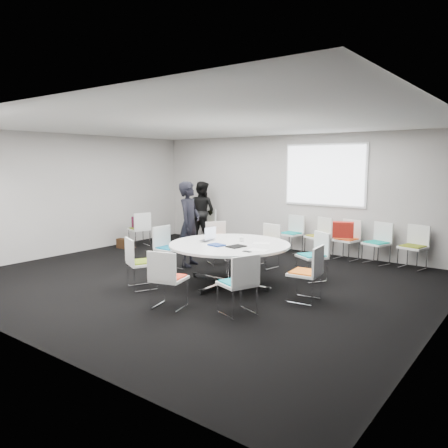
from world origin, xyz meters
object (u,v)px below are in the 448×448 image
Objects in this scene: chair_back_c at (346,247)px; chair_person_back at (206,231)px; chair_ring_c at (265,254)px; chair_back_e at (413,255)px; person_main at (189,224)px; brown_bag at (124,244)px; person_back at (202,212)px; laptop at (209,240)px; chair_spare_left at (140,236)px; chair_ring_g at (169,290)px; conference_table at (229,255)px; chair_back_a at (291,241)px; chair_back_b at (318,244)px; cup at (241,240)px; chair_ring_h at (238,295)px; maroon_bag at (139,222)px; chair_ring_b at (312,265)px; chair_back_d at (377,251)px; chair_ring_d at (219,251)px; chair_ring_f at (141,273)px; chair_ring_a at (305,284)px; chair_ring_e at (169,257)px.

chair_back_c is 4.02m from chair_person_back.
chair_back_e is (2.45, 1.68, 0.00)m from chair_ring_c.
person_main is 2.71m from brown_bag.
person_back is 4.86× the size of laptop.
person_main is at bearing -92.34° from chair_spare_left.
chair_person_back is at bearing 109.09° from chair_ring_g.
conference_table is 2.41× the size of chair_back_a.
chair_back_b reaches higher than cup.
chair_back_b is 0.50× the size of person_main.
person_main is 4.88× the size of brown_bag.
chair_ring_g is 1.04m from chair_ring_h.
chair_back_e is 2.20× the size of maroon_bag.
cup is at bearing 73.13° from chair_ring_b.
chair_back_d is (2.04, -0.01, 0.00)m from chair_back_a.
chair_spare_left is (-3.98, 3.03, 0.00)m from chair_ring_g.
chair_back_c is 0.50× the size of person_main.
chair_ring_g and chair_ring_h have the same top height.
conference_table is 4.19m from brown_bag.
chair_back_b is (-0.79, 4.32, 0.00)m from chair_ring_h.
person_back is 4.03m from laptop.
chair_ring_b is at bearing 54.77° from chair_ring_g.
chair_ring_c is at bearing -20.37° from laptop.
brown_bag is at bearing 165.90° from conference_table.
chair_ring_d and chair_ring_f have the same top height.
chair_ring_a is at bearing -121.05° from person_main.
person_back is 4.21m from cup.
chair_ring_f is at bearing 111.45° from person_back.
person_back is at bearing -11.71° from chair_spare_left.
chair_ring_b is 1.00× the size of chair_back_d.
chair_person_back is at bearing 23.49° from chair_back_b.
chair_ring_e is at bearing 84.95° from chair_ring_h.
chair_ring_d and chair_person_back have the same top height.
chair_ring_d is 1.00× the size of chair_ring_h.
chair_ring_a is at bearing 30.80° from chair_ring_g.
chair_ring_a is 1.00× the size of chair_back_e.
chair_back_c is 3.05m from cup.
chair_ring_b is 5.00m from chair_spare_left.
person_back is at bearing 26.30° from chair_back_b.
chair_person_back is at bearing 63.62° from maroon_bag.
conference_table is 0.47m from laptop.
chair_ring_b and chair_back_b have the same top height.
chair_back_a is at bearing 161.59° from chair_ring_e.
chair_ring_h is 9.78× the size of cup.
person_main is at bearing -8.94° from brown_bag.
chair_ring_e is 2.71m from brown_bag.
chair_spare_left is at bearing 53.52° from person_main.
chair_back_b reaches higher than brown_bag.
cup is at bearing 83.26° from chair_ring_d.
chair_ring_b is at bearing 0.97° from brown_bag.
person_main reaches higher than chair_ring_a.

